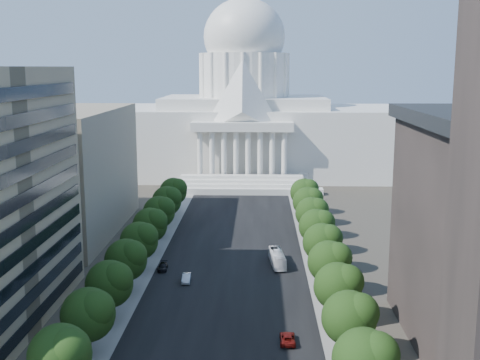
# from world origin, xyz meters

# --- Properties ---
(road_asphalt) EXTENTS (30.00, 260.00, 0.01)m
(road_asphalt) POSITION_xyz_m (0.00, 90.00, 0.00)
(road_asphalt) COLOR black
(road_asphalt) RESTS_ON ground
(sidewalk_left) EXTENTS (8.00, 260.00, 0.02)m
(sidewalk_left) POSITION_xyz_m (-19.00, 90.00, 0.00)
(sidewalk_left) COLOR gray
(sidewalk_left) RESTS_ON ground
(sidewalk_right) EXTENTS (8.00, 260.00, 0.02)m
(sidewalk_right) POSITION_xyz_m (19.00, 90.00, 0.00)
(sidewalk_right) COLOR gray
(sidewalk_right) RESTS_ON ground
(capitol) EXTENTS (120.00, 56.00, 73.00)m
(capitol) POSITION_xyz_m (0.00, 184.89, 20.01)
(capitol) COLOR white
(capitol) RESTS_ON ground
(office_block_left_far) EXTENTS (38.00, 52.00, 30.00)m
(office_block_left_far) POSITION_xyz_m (-48.00, 100.00, 15.00)
(office_block_left_far) COLOR gray
(office_block_left_far) RESTS_ON ground
(tree_l_b) EXTENTS (7.79, 7.60, 9.97)m
(tree_l_b) POSITION_xyz_m (-17.66, 23.81, 6.45)
(tree_l_b) COLOR #33261C
(tree_l_b) RESTS_ON ground
(tree_l_c) EXTENTS (7.79, 7.60, 9.97)m
(tree_l_c) POSITION_xyz_m (-17.66, 35.81, 6.45)
(tree_l_c) COLOR #33261C
(tree_l_c) RESTS_ON ground
(tree_l_d) EXTENTS (7.79, 7.60, 9.97)m
(tree_l_d) POSITION_xyz_m (-17.66, 47.81, 6.45)
(tree_l_d) COLOR #33261C
(tree_l_d) RESTS_ON ground
(tree_l_e) EXTENTS (7.79, 7.60, 9.97)m
(tree_l_e) POSITION_xyz_m (-17.66, 59.81, 6.45)
(tree_l_e) COLOR #33261C
(tree_l_e) RESTS_ON ground
(tree_l_f) EXTENTS (7.79, 7.60, 9.97)m
(tree_l_f) POSITION_xyz_m (-17.66, 71.81, 6.45)
(tree_l_f) COLOR #33261C
(tree_l_f) RESTS_ON ground
(tree_l_g) EXTENTS (7.79, 7.60, 9.97)m
(tree_l_g) POSITION_xyz_m (-17.66, 83.81, 6.45)
(tree_l_g) COLOR #33261C
(tree_l_g) RESTS_ON ground
(tree_l_h) EXTENTS (7.79, 7.60, 9.97)m
(tree_l_h) POSITION_xyz_m (-17.66, 95.81, 6.45)
(tree_l_h) COLOR #33261C
(tree_l_h) RESTS_ON ground
(tree_l_i) EXTENTS (7.79, 7.60, 9.97)m
(tree_l_i) POSITION_xyz_m (-17.66, 107.81, 6.45)
(tree_l_i) COLOR #33261C
(tree_l_i) RESTS_ON ground
(tree_l_j) EXTENTS (7.79, 7.60, 9.97)m
(tree_l_j) POSITION_xyz_m (-17.66, 119.81, 6.45)
(tree_l_j) COLOR #33261C
(tree_l_j) RESTS_ON ground
(tree_r_b) EXTENTS (7.79, 7.60, 9.97)m
(tree_r_b) POSITION_xyz_m (18.34, 23.81, 6.45)
(tree_r_b) COLOR #33261C
(tree_r_b) RESTS_ON ground
(tree_r_c) EXTENTS (7.79, 7.60, 9.97)m
(tree_r_c) POSITION_xyz_m (18.34, 35.81, 6.45)
(tree_r_c) COLOR #33261C
(tree_r_c) RESTS_ON ground
(tree_r_d) EXTENTS (7.79, 7.60, 9.97)m
(tree_r_d) POSITION_xyz_m (18.34, 47.81, 6.45)
(tree_r_d) COLOR #33261C
(tree_r_d) RESTS_ON ground
(tree_r_e) EXTENTS (7.79, 7.60, 9.97)m
(tree_r_e) POSITION_xyz_m (18.34, 59.81, 6.45)
(tree_r_e) COLOR #33261C
(tree_r_e) RESTS_ON ground
(tree_r_f) EXTENTS (7.79, 7.60, 9.97)m
(tree_r_f) POSITION_xyz_m (18.34, 71.81, 6.45)
(tree_r_f) COLOR #33261C
(tree_r_f) RESTS_ON ground
(tree_r_g) EXTENTS (7.79, 7.60, 9.97)m
(tree_r_g) POSITION_xyz_m (18.34, 83.81, 6.45)
(tree_r_g) COLOR #33261C
(tree_r_g) RESTS_ON ground
(tree_r_h) EXTENTS (7.79, 7.60, 9.97)m
(tree_r_h) POSITION_xyz_m (18.34, 95.81, 6.45)
(tree_r_h) COLOR #33261C
(tree_r_h) RESTS_ON ground
(tree_r_i) EXTENTS (7.79, 7.60, 9.97)m
(tree_r_i) POSITION_xyz_m (18.34, 107.81, 6.45)
(tree_r_i) COLOR #33261C
(tree_r_i) RESTS_ON ground
(tree_r_j) EXTENTS (7.79, 7.60, 9.97)m
(tree_r_j) POSITION_xyz_m (18.34, 119.81, 6.45)
(tree_r_j) COLOR #33261C
(tree_r_j) RESTS_ON ground
(streetlight_b) EXTENTS (2.61, 0.44, 9.00)m
(streetlight_b) POSITION_xyz_m (19.90, 35.00, 5.82)
(streetlight_b) COLOR gray
(streetlight_b) RESTS_ON ground
(streetlight_c) EXTENTS (2.61, 0.44, 9.00)m
(streetlight_c) POSITION_xyz_m (19.90, 60.00, 5.82)
(streetlight_c) COLOR gray
(streetlight_c) RESTS_ON ground
(streetlight_d) EXTENTS (2.61, 0.44, 9.00)m
(streetlight_d) POSITION_xyz_m (19.90, 85.00, 5.82)
(streetlight_d) COLOR gray
(streetlight_d) RESTS_ON ground
(streetlight_e) EXTENTS (2.61, 0.44, 9.00)m
(streetlight_e) POSITION_xyz_m (19.90, 110.00, 5.82)
(streetlight_e) COLOR gray
(streetlight_e) RESTS_ON ground
(streetlight_f) EXTENTS (2.61, 0.44, 9.00)m
(streetlight_f) POSITION_xyz_m (19.90, 135.00, 5.82)
(streetlight_f) COLOR gray
(streetlight_f) RESTS_ON ground
(car_silver) EXTENTS (1.77, 4.62, 1.50)m
(car_silver) POSITION_xyz_m (-7.97, 65.95, 0.75)
(car_silver) COLOR #B7BABF
(car_silver) RESTS_ON ground
(car_red) EXTENTS (2.25, 4.85, 1.34)m
(car_red) POSITION_xyz_m (9.92, 40.96, 0.67)
(car_red) COLOR #650F0B
(car_red) RESTS_ON ground
(car_dark_b) EXTENTS (2.08, 4.57, 1.30)m
(car_dark_b) POSITION_xyz_m (-13.50, 72.47, 0.65)
(car_dark_b) COLOR black
(car_dark_b) RESTS_ON ground
(city_bus) EXTENTS (3.46, 10.59, 2.90)m
(city_bus) POSITION_xyz_m (9.45, 76.27, 1.45)
(city_bus) COLOR white
(city_bus) RESTS_ON ground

